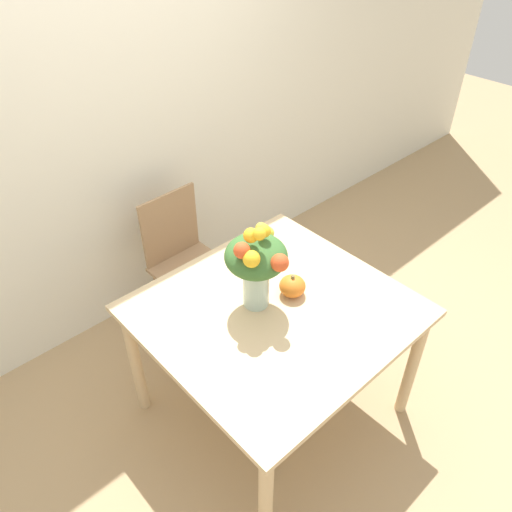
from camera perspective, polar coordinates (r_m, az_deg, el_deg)
ground_plane at (r=2.95m, az=1.85°, el=-16.79°), size 12.00×12.00×0.00m
wall_back at (r=2.94m, az=-15.83°, el=15.65°), size 8.00×0.06×2.70m
dining_table at (r=2.42m, az=2.17°, el=-7.63°), size 1.17×1.11×0.77m
flower_vase at (r=2.21m, az=0.05°, el=-0.76°), size 0.29×0.32×0.47m
pumpkin at (r=2.40m, az=4.18°, el=-3.44°), size 0.13×0.13×0.12m
dining_chair_near_window at (r=3.13m, az=-8.03°, el=-0.63°), size 0.43×0.43×0.90m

